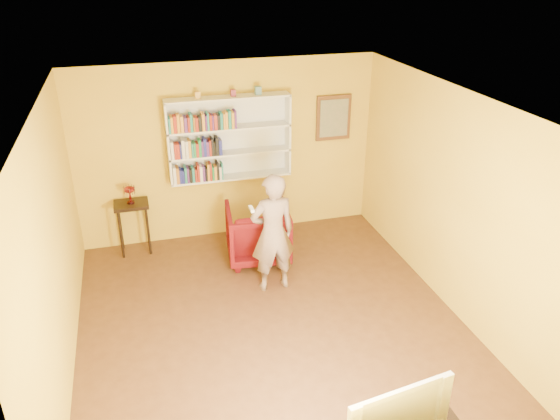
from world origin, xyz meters
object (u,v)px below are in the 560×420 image
object	(u,v)px
console_table	(132,211)
person	(273,233)
armchair	(258,233)
television	(393,408)
ruby_lustre	(129,191)
bookshelf	(229,138)

from	to	relation	value
console_table	person	world-z (taller)	person
armchair	television	distance (m)	3.85
ruby_lustre	armchair	bearing A→B (deg)	-21.54
armchair	television	size ratio (longest dim) A/B	0.93
person	console_table	bearing A→B (deg)	-44.73
person	television	size ratio (longest dim) A/B	1.69
armchair	person	bearing A→B (deg)	97.37
armchair	person	world-z (taller)	person
person	television	world-z (taller)	person
bookshelf	armchair	bearing A→B (deg)	-75.46
console_table	ruby_lustre	world-z (taller)	ruby_lustre
ruby_lustre	person	distance (m)	2.27
television	armchair	bearing A→B (deg)	84.89
bookshelf	television	xyz separation A→B (m)	(0.43, -4.66, -0.86)
bookshelf	person	world-z (taller)	bookshelf
armchair	television	bearing A→B (deg)	99.69
bookshelf	person	distance (m)	1.83
console_table	armchair	world-z (taller)	armchair
person	television	bearing A→B (deg)	89.68
person	television	distance (m)	3.03
console_table	person	distance (m)	2.27
ruby_lustre	armchair	distance (m)	1.92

